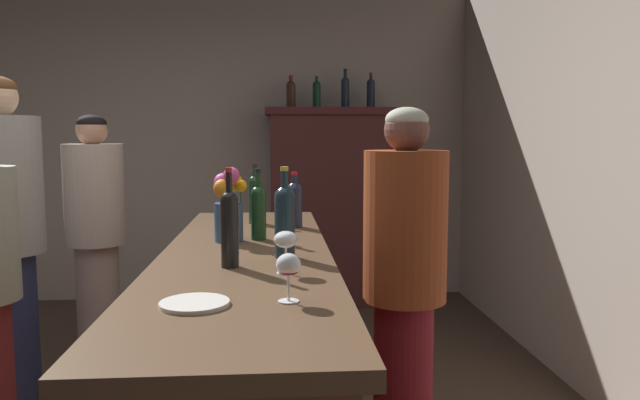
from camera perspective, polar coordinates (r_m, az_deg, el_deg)
name	(u,v)px	position (r m, az deg, el deg)	size (l,w,h in m)	color
wall_back	(184,145)	(5.50, -12.76, 5.12)	(5.14, 0.12, 2.74)	#C0AFA0
bar_counter	(248,371)	(2.56, -6.86, -15.77)	(0.67, 2.48, 0.99)	brown
display_cabinet	(331,203)	(5.17, 1.02, -0.29)	(1.10, 0.47, 1.68)	#4B2222
wine_bottle_rose	(295,202)	(3.03, -2.42, -0.23)	(0.08, 0.08, 0.28)	#1C2538
wine_bottle_merlot	(255,197)	(3.18, -6.16, 0.29)	(0.07, 0.07, 0.31)	#1A3320
wine_bottle_riesling	(285,218)	(2.27, -3.35, -1.71)	(0.08, 0.08, 0.34)	#1A2D37
wine_bottle_chardonnay	(229,225)	(2.13, -8.55, -2.34)	(0.06, 0.06, 0.35)	black
wine_bottle_pinot	(258,209)	(2.68, -5.84, -0.90)	(0.07, 0.07, 0.31)	#163A1C
wine_glass_front	(288,267)	(1.68, -3.00, -6.37)	(0.07, 0.07, 0.14)	white
wine_glass_mid	(286,241)	(2.02, -3.25, -3.90)	(0.08, 0.08, 0.14)	white
flower_arrangement	(229,203)	(2.64, -8.63, -0.32)	(0.14, 0.16, 0.33)	#314E73
cheese_plate	(194,304)	(1.69, -11.77, -9.55)	(0.19, 0.19, 0.01)	white
display_bottle_left	(291,93)	(5.13, -2.76, 10.08)	(0.08, 0.08, 0.27)	#43271B
display_bottle_midleft	(317,93)	(5.14, -0.32, 10.08)	(0.07, 0.07, 0.28)	#143C1F
display_bottle_center	(345,91)	(5.17, 2.39, 10.28)	(0.07, 0.07, 0.33)	#1D2534
display_bottle_midright	(371,92)	(5.20, 4.82, 10.14)	(0.07, 0.07, 0.30)	#1E2335
patron_near_entrance	(4,236)	(3.42, -27.70, -3.02)	(0.39, 0.39, 1.74)	navy
patron_redhead	(96,233)	(3.93, -20.41, -2.93)	(0.36, 0.36, 1.58)	#B8A094
bartender	(404,282)	(2.51, 7.98, -7.66)	(0.34, 0.34, 1.56)	maroon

